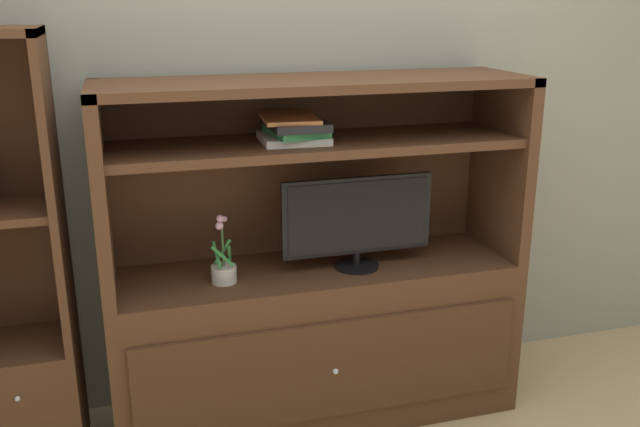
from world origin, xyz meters
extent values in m
cube|color=gray|center=(0.00, 0.75, 1.40)|extent=(6.00, 0.10, 2.80)
cube|color=#4C2D1C|center=(0.00, 0.40, 0.35)|extent=(1.73, 0.50, 0.70)
cube|color=#462A19|center=(0.00, 0.14, 0.35)|extent=(1.59, 0.02, 0.42)
sphere|color=silver|center=(0.00, 0.13, 0.35)|extent=(0.02, 0.02, 0.02)
cube|color=#4C2D1C|center=(-0.84, 0.40, 1.09)|extent=(0.05, 0.50, 0.79)
cube|color=#4C2D1C|center=(0.84, 0.40, 1.09)|extent=(0.05, 0.50, 0.79)
cube|color=#4C2D1C|center=(0.00, 0.64, 1.09)|extent=(1.73, 0.02, 0.79)
cube|color=#4C2D1C|center=(0.00, 0.40, 1.46)|extent=(1.73, 0.50, 0.04)
cube|color=#4C2D1C|center=(0.00, 0.40, 1.22)|extent=(1.63, 0.45, 0.04)
cylinder|color=black|center=(0.16, 0.35, 0.70)|extent=(0.19, 0.19, 0.01)
cylinder|color=black|center=(0.16, 0.35, 0.73)|extent=(0.03, 0.03, 0.05)
cube|color=black|center=(0.16, 0.35, 0.92)|extent=(0.64, 0.02, 0.33)
cube|color=black|center=(0.16, 0.33, 0.92)|extent=(0.60, 0.00, 0.29)
cylinder|color=beige|center=(-0.40, 0.34, 0.73)|extent=(0.10, 0.10, 0.07)
cylinder|color=#3D6B33|center=(-0.40, 0.34, 0.87)|extent=(0.01, 0.01, 0.20)
cube|color=#2D7A38|center=(-0.38, 0.34, 0.82)|extent=(0.03, 0.08, 0.10)
cube|color=#2D7A38|center=(-0.40, 0.37, 0.82)|extent=(0.08, 0.01, 0.10)
cube|color=#2D7A38|center=(-0.43, 0.34, 0.82)|extent=(0.02, 0.11, 0.08)
cube|color=#2D7A38|center=(-0.41, 0.32, 0.82)|extent=(0.09, 0.02, 0.09)
sphere|color=#DB9EC6|center=(-0.39, 0.36, 0.96)|extent=(0.02, 0.02, 0.02)
sphere|color=#DB9EC6|center=(-0.41, 0.33, 0.97)|extent=(0.03, 0.03, 0.03)
sphere|color=#DB9EC6|center=(-0.41, 0.34, 0.94)|extent=(0.03, 0.03, 0.03)
cube|color=silver|center=(-0.09, 0.40, 1.25)|extent=(0.27, 0.27, 0.03)
cube|color=#338C4C|center=(-0.09, 0.39, 1.28)|extent=(0.22, 0.28, 0.03)
cube|color=black|center=(-0.09, 0.39, 1.31)|extent=(0.22, 0.29, 0.03)
cube|color=#A56638|center=(-0.11, 0.40, 1.33)|extent=(0.23, 0.32, 0.02)
cube|color=#4C2D1C|center=(-1.19, 0.40, 0.26)|extent=(0.42, 0.37, 0.51)
sphere|color=silver|center=(-1.19, 0.21, 0.39)|extent=(0.02, 0.02, 0.02)
cube|color=#4C2D1C|center=(-1.00, 0.40, 1.10)|extent=(0.03, 0.37, 1.17)
cube|color=#4C2D1C|center=(-1.19, 0.58, 1.10)|extent=(0.42, 0.02, 1.17)
cube|color=#4C2D1C|center=(-1.19, 0.40, 1.04)|extent=(0.36, 0.34, 0.03)
camera|label=1|loc=(-0.75, -2.21, 1.77)|focal=38.79mm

